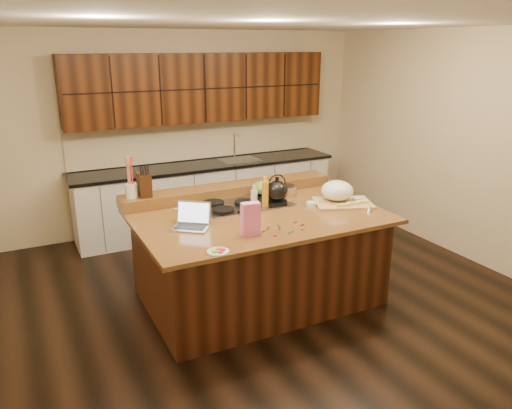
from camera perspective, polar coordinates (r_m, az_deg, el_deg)
name	(u,v)px	position (r m, az deg, el deg)	size (l,w,h in m)	color
room	(258,171)	(4.78, 0.27, 3.83)	(5.52, 5.02, 2.72)	black
island	(258,256)	(5.07, 0.25, -5.93)	(2.40, 1.60, 0.92)	black
back_ledge	(230,190)	(5.49, -3.04, 1.66)	(2.40, 0.30, 0.12)	black
cooktop	(245,204)	(5.16, -1.24, 0.08)	(0.92, 0.52, 0.05)	gray
back_counter	(205,160)	(6.97, -5.82, 5.12)	(3.70, 0.66, 2.40)	silver
kettle	(277,191)	(5.14, 2.40, 1.57)	(0.23, 0.23, 0.21)	black
green_bowl	(265,188)	(5.37, 1.05, 1.93)	(0.26, 0.26, 0.14)	olive
laptop	(192,221)	(4.57, -7.33, -1.85)	(0.41, 0.40, 0.22)	#B7B7BC
oil_bottle	(265,194)	(5.06, 1.06, 1.16)	(0.07, 0.07, 0.27)	#C48322
vinegar_bottle	(254,203)	(4.83, -0.23, 0.22)	(0.06, 0.06, 0.25)	silver
wooden_tray	(339,193)	(5.28, 9.42, 1.27)	(0.69, 0.60, 0.23)	tan
ramekin_a	(311,204)	(5.15, 6.33, 0.03)	(0.10, 0.10, 0.04)	white
ramekin_b	(357,199)	(5.38, 11.45, 0.57)	(0.10, 0.10, 0.04)	white
ramekin_c	(335,189)	(5.75, 9.01, 1.81)	(0.10, 0.10, 0.04)	white
strainer_bowl	(285,191)	(5.50, 3.36, 1.53)	(0.24, 0.24, 0.09)	#996B3F
kitchen_timer	(370,208)	(5.08, 12.86, -0.42)	(0.08, 0.08, 0.07)	silver
pink_bag	(251,219)	(4.31, -0.62, -1.68)	(0.16, 0.08, 0.30)	pink
candy_plate	(218,252)	(4.02, -4.35, -5.39)	(0.18, 0.18, 0.01)	white
package_box	(179,214)	(4.75, -8.76, -1.13)	(0.09, 0.06, 0.12)	gold
utensil_crock	(131,191)	(5.14, -14.05, 1.52)	(0.12, 0.12, 0.14)	white
knife_block	(144,185)	(5.16, -12.67, 2.22)	(0.12, 0.19, 0.24)	black
gumdrop_0	(268,226)	(4.54, 1.36, -2.51)	(0.02, 0.02, 0.02)	red
gumdrop_1	(303,229)	(4.49, 5.35, -2.81)	(0.02, 0.02, 0.02)	#198C26
gumdrop_2	(279,226)	(4.55, 2.64, -2.49)	(0.02, 0.02, 0.02)	red
gumdrop_3	(280,229)	(4.49, 2.72, -2.77)	(0.02, 0.02, 0.02)	#198C26
gumdrop_4	(295,222)	(4.66, 4.47, -2.04)	(0.02, 0.02, 0.02)	red
gumdrop_5	(296,221)	(4.68, 4.61, -1.92)	(0.02, 0.02, 0.02)	#198C26
gumdrop_6	(269,227)	(4.52, 1.44, -2.59)	(0.02, 0.02, 0.02)	red
gumdrop_7	(268,229)	(4.48, 1.36, -2.78)	(0.02, 0.02, 0.02)	#198C26
gumdrop_8	(264,231)	(4.43, 0.90, -3.04)	(0.02, 0.02, 0.02)	red
gumdrop_9	(292,231)	(4.44, 4.14, -3.06)	(0.02, 0.02, 0.02)	#198C26
gumdrop_10	(302,225)	(4.59, 5.23, -2.36)	(0.02, 0.02, 0.02)	red
gumdrop_11	(289,233)	(4.40, 3.78, -3.24)	(0.02, 0.02, 0.02)	#198C26
gumdrop_12	(275,236)	(4.33, 2.19, -3.57)	(0.02, 0.02, 0.02)	red
gumdrop_13	(278,225)	(4.59, 2.56, -2.31)	(0.02, 0.02, 0.02)	#198C26
gumdrop_14	(303,224)	(4.62, 5.44, -2.24)	(0.02, 0.02, 0.02)	red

